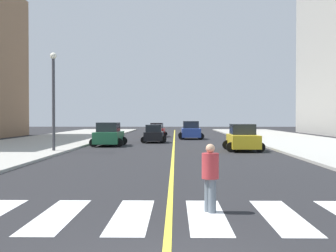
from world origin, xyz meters
The scene contains 9 objects.
crosswalk_paint centered at (0.00, 4.00, 0.01)m, with size 13.50×4.00×0.01m.
lane_divider_paint centered at (0.00, 40.00, 0.01)m, with size 0.16×80.00×0.01m, color yellow.
car_green_nearest centered at (-5.39, 30.86, 0.92)m, with size 2.79×4.42×1.96m.
car_blue_second centered at (1.83, 43.11, 0.92)m, with size 2.76×4.42×1.97m.
car_red_third centered at (-2.10, 48.71, 0.80)m, with size 2.48×3.90×1.72m.
car_black_fourth centered at (-1.89, 36.07, 0.79)m, with size 2.38×3.80×1.70m.
car_yellow_fifth centered at (4.94, 25.56, 0.89)m, with size 2.68×4.28×1.91m.
pedestrian_crossing centered at (1.02, 4.43, 0.95)m, with size 0.43×0.43×1.72m.
street_lamp centered at (-8.04, 23.58, 4.08)m, with size 0.44×0.44×6.58m.
Camera 1 is at (0.15, -6.94, 2.38)m, focal length 48.86 mm.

